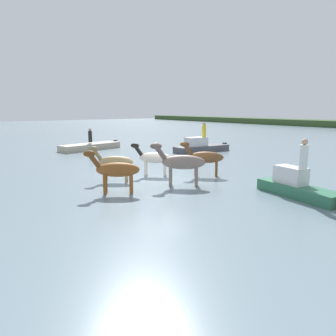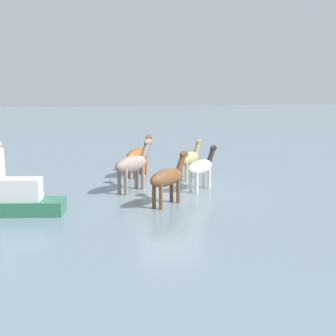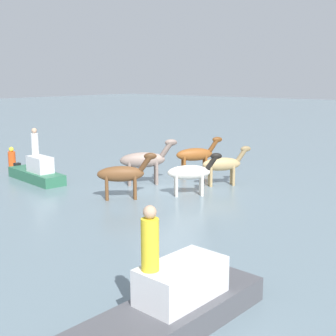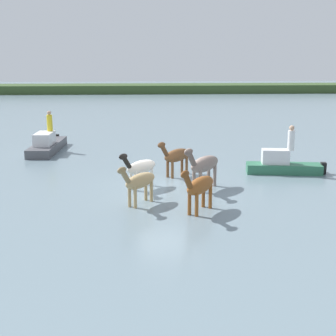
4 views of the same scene
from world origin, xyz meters
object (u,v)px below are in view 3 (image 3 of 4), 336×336
(horse_chestnut_trailing, at_px, (191,173))
(boat_launch_far, at_px, (37,174))
(horse_dun_straggler, at_px, (223,164))
(horse_lead, at_px, (123,174))
(horse_dark_mare, at_px, (196,155))
(horse_pinto_flank, at_px, (145,160))
(boat_dinghy_port, at_px, (164,316))
(buoy_channel_marker, at_px, (12,159))
(person_helmsman_aft, at_px, (35,142))
(person_spotter_bow, at_px, (150,241))

(horse_chestnut_trailing, relative_size, boat_launch_far, 0.47)
(horse_dun_straggler, relative_size, horse_lead, 1.01)
(horse_dark_mare, bearing_deg, horse_pinto_flank, -155.58)
(boat_dinghy_port, bearing_deg, horse_dun_straggler, 30.61)
(horse_pinto_flank, distance_m, buoy_channel_marker, 7.63)
(horse_dark_mare, xyz_separation_m, person_helmsman_aft, (5.00, 5.38, 0.72))
(horse_chestnut_trailing, distance_m, person_spotter_bow, 9.91)
(horse_lead, height_order, person_helmsman_aft, person_helmsman_aft)
(horse_lead, relative_size, horse_dark_mare, 0.90)
(horse_dark_mare, height_order, person_spotter_bow, person_spotter_bow)
(horse_dark_mare, distance_m, person_helmsman_aft, 7.39)
(horse_pinto_flank, xyz_separation_m, buoy_channel_marker, (7.41, 1.75, -0.56))
(boat_dinghy_port, distance_m, buoy_channel_marker, 16.96)
(horse_dark_mare, bearing_deg, horse_lead, -140.59)
(horse_chestnut_trailing, relative_size, person_spotter_bow, 1.51)
(horse_pinto_flank, bearing_deg, person_helmsman_aft, 157.65)
(boat_launch_far, bearing_deg, boat_dinghy_port, -18.06)
(horse_chestnut_trailing, bearing_deg, horse_lead, -176.15)
(boat_dinghy_port, height_order, person_spotter_bow, person_spotter_bow)
(horse_pinto_flank, bearing_deg, boat_dinghy_port, -96.54)
(horse_chestnut_trailing, height_order, person_spotter_bow, person_spotter_bow)
(boat_launch_far, distance_m, buoy_channel_marker, 3.34)
(horse_chestnut_trailing, height_order, boat_launch_far, horse_chestnut_trailing)
(boat_launch_far, bearing_deg, horse_pinto_flank, 39.19)
(horse_dark_mare, bearing_deg, boat_launch_far, 174.46)
(horse_pinto_flank, relative_size, horse_lead, 1.15)
(horse_chestnut_trailing, xyz_separation_m, horse_lead, (1.68, 2.04, 0.05))
(horse_chestnut_trailing, distance_m, horse_dun_straggler, 2.27)
(horse_chestnut_trailing, height_order, horse_dun_straggler, same)
(horse_dark_mare, relative_size, person_helmsman_aft, 1.75)
(horse_chestnut_trailing, relative_size, horse_pinto_flank, 0.82)
(horse_dark_mare, distance_m, person_spotter_bow, 13.81)
(horse_pinto_flank, xyz_separation_m, boat_launch_far, (4.17, 2.56, -0.77))
(horse_dun_straggler, bearing_deg, horse_lead, -163.86)
(boat_launch_far, relative_size, person_helmsman_aft, 3.20)
(horse_pinto_flank, relative_size, person_helmsman_aft, 1.83)
(horse_pinto_flank, relative_size, person_spotter_bow, 1.83)
(horse_lead, xyz_separation_m, boat_launch_far, (5.16, 0.25, -0.67))
(horse_chestnut_trailing, xyz_separation_m, boat_launch_far, (6.84, 2.29, -0.62))
(horse_lead, relative_size, person_spotter_bow, 1.58)
(boat_launch_far, bearing_deg, person_helmsman_aft, 154.13)
(horse_dun_straggler, height_order, horse_dark_mare, horse_dark_mare)
(boat_launch_far, bearing_deg, buoy_channel_marker, 173.56)
(boat_dinghy_port, bearing_deg, buoy_channel_marker, 69.74)
(person_helmsman_aft, relative_size, buoy_channel_marker, 1.04)
(person_spotter_bow, xyz_separation_m, buoy_channel_marker, (15.35, -6.87, -1.23))
(horse_pinto_flank, relative_size, boat_dinghy_port, 0.43)
(boat_launch_far, height_order, person_helmsman_aft, person_helmsman_aft)
(buoy_channel_marker, bearing_deg, person_spotter_bow, 155.89)
(boat_dinghy_port, distance_m, boat_launch_far, 13.68)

